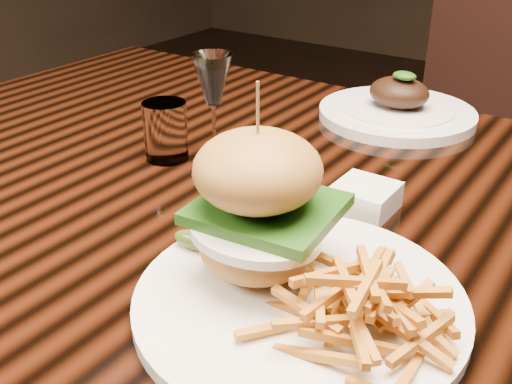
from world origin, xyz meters
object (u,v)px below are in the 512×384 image
Objects in this scene: burger_plate at (293,256)px; far_dish at (397,109)px; dining_table at (317,245)px; wine_glass at (213,84)px; chair_far at (478,135)px.

far_dish is (-0.12, 0.55, -0.04)m from burger_plate.
wine_glass reaches higher than dining_table.
chair_far is at bearing 91.12° from dining_table.
wine_glass reaches higher than far_dish.
far_dish is at bearing 95.81° from dining_table.
chair_far reaches higher than far_dish.
chair_far is (0.18, 0.87, -0.33)m from wine_glass.
burger_plate is 1.14m from chair_far.
dining_table is 5.86× the size of far_dish.
chair_far is at bearing 88.26° from far_dish.
far_dish is (0.16, 0.32, -0.10)m from wine_glass.
wine_glass is 0.37m from far_dish.
dining_table is 1.68× the size of chair_far.
burger_plate reaches higher than chair_far.
wine_glass is at bearing 174.06° from dining_table.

